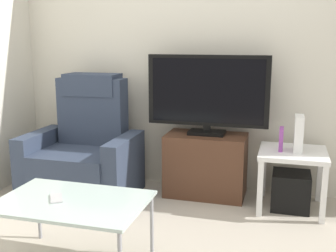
{
  "coord_description": "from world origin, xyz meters",
  "views": [
    {
      "loc": [
        0.7,
        -2.72,
        1.4
      ],
      "look_at": [
        -0.22,
        0.5,
        0.7
      ],
      "focal_mm": 44.81,
      "sensor_mm": 36.0,
      "label": 1
    }
  ],
  "objects_px": {
    "tv_stand": "(206,165)",
    "television": "(207,93)",
    "subwoofer_box": "(291,191)",
    "coffee_table": "(72,204)",
    "side_table": "(293,160)",
    "recliner_armchair": "(84,153)",
    "game_console": "(299,133)",
    "book_upright": "(281,139)",
    "cell_phone": "(56,198)"
  },
  "relations": [
    {
      "from": "tv_stand",
      "to": "television",
      "type": "relative_size",
      "value": 0.66
    },
    {
      "from": "subwoofer_box",
      "to": "coffee_table",
      "type": "relative_size",
      "value": 0.34
    },
    {
      "from": "side_table",
      "to": "coffee_table",
      "type": "relative_size",
      "value": 0.6
    },
    {
      "from": "recliner_armchair",
      "to": "side_table",
      "type": "distance_m",
      "value": 1.83
    },
    {
      "from": "game_console",
      "to": "coffee_table",
      "type": "distance_m",
      "value": 1.9
    },
    {
      "from": "side_table",
      "to": "television",
      "type": "bearing_deg",
      "value": 169.82
    },
    {
      "from": "game_console",
      "to": "book_upright",
      "type": "bearing_deg",
      "value": -167.47
    },
    {
      "from": "subwoofer_box",
      "to": "cell_phone",
      "type": "height_order",
      "value": "cell_phone"
    },
    {
      "from": "television",
      "to": "subwoofer_box",
      "type": "distance_m",
      "value": 1.09
    },
    {
      "from": "recliner_armchair",
      "to": "cell_phone",
      "type": "relative_size",
      "value": 7.2
    },
    {
      "from": "tv_stand",
      "to": "subwoofer_box",
      "type": "bearing_deg",
      "value": -8.77
    },
    {
      "from": "coffee_table",
      "to": "tv_stand",
      "type": "bearing_deg",
      "value": 69.01
    },
    {
      "from": "television",
      "to": "cell_phone",
      "type": "relative_size",
      "value": 7.15
    },
    {
      "from": "book_upright",
      "to": "coffee_table",
      "type": "xyz_separation_m",
      "value": [
        -1.2,
        -1.3,
        -0.19
      ]
    },
    {
      "from": "side_table",
      "to": "subwoofer_box",
      "type": "relative_size",
      "value": 1.75
    },
    {
      "from": "coffee_table",
      "to": "television",
      "type": "bearing_deg",
      "value": 69.26
    },
    {
      "from": "side_table",
      "to": "subwoofer_box",
      "type": "bearing_deg",
      "value": 180.0
    },
    {
      "from": "television",
      "to": "coffee_table",
      "type": "xyz_separation_m",
      "value": [
        -0.55,
        -1.46,
        -0.52
      ]
    },
    {
      "from": "recliner_armchair",
      "to": "subwoofer_box",
      "type": "xyz_separation_m",
      "value": [
        1.83,
        0.12,
        -0.22
      ]
    },
    {
      "from": "television",
      "to": "game_console",
      "type": "relative_size",
      "value": 3.65
    },
    {
      "from": "coffee_table",
      "to": "cell_phone",
      "type": "height_order",
      "value": "cell_phone"
    },
    {
      "from": "television",
      "to": "book_upright",
      "type": "distance_m",
      "value": 0.74
    },
    {
      "from": "television",
      "to": "coffee_table",
      "type": "height_order",
      "value": "television"
    },
    {
      "from": "game_console",
      "to": "recliner_armchair",
      "type": "bearing_deg",
      "value": -176.07
    },
    {
      "from": "television",
      "to": "recliner_armchair",
      "type": "relative_size",
      "value": 0.99
    },
    {
      "from": "tv_stand",
      "to": "recliner_armchair",
      "type": "relative_size",
      "value": 0.66
    },
    {
      "from": "recliner_armchair",
      "to": "game_console",
      "type": "bearing_deg",
      "value": 5.02
    },
    {
      "from": "television",
      "to": "cell_phone",
      "type": "distance_m",
      "value": 1.68
    },
    {
      "from": "game_console",
      "to": "tv_stand",
      "type": "bearing_deg",
      "value": 172.34
    },
    {
      "from": "television",
      "to": "subwoofer_box",
      "type": "bearing_deg",
      "value": -10.18
    },
    {
      "from": "tv_stand",
      "to": "side_table",
      "type": "xyz_separation_m",
      "value": [
        0.74,
        -0.11,
        0.13
      ]
    },
    {
      "from": "side_table",
      "to": "recliner_armchair",
      "type": "bearing_deg",
      "value": -176.3
    },
    {
      "from": "subwoofer_box",
      "to": "tv_stand",
      "type": "bearing_deg",
      "value": 171.23
    },
    {
      "from": "subwoofer_box",
      "to": "coffee_table",
      "type": "xyz_separation_m",
      "value": [
        -1.3,
        -1.32,
        0.25
      ]
    },
    {
      "from": "book_upright",
      "to": "game_console",
      "type": "height_order",
      "value": "game_console"
    },
    {
      "from": "subwoofer_box",
      "to": "book_upright",
      "type": "distance_m",
      "value": 0.45
    },
    {
      "from": "coffee_table",
      "to": "cell_phone",
      "type": "bearing_deg",
      "value": -174.37
    },
    {
      "from": "coffee_table",
      "to": "cell_phone",
      "type": "distance_m",
      "value": 0.11
    },
    {
      "from": "subwoofer_box",
      "to": "television",
      "type": "bearing_deg",
      "value": 169.82
    },
    {
      "from": "tv_stand",
      "to": "book_upright",
      "type": "distance_m",
      "value": 0.73
    },
    {
      "from": "tv_stand",
      "to": "cell_phone",
      "type": "relative_size",
      "value": 4.74
    },
    {
      "from": "game_console",
      "to": "coffee_table",
      "type": "relative_size",
      "value": 0.33
    },
    {
      "from": "side_table",
      "to": "cell_phone",
      "type": "bearing_deg",
      "value": -136.35
    },
    {
      "from": "television",
      "to": "recliner_armchair",
      "type": "distance_m",
      "value": 1.25
    },
    {
      "from": "recliner_armchair",
      "to": "side_table",
      "type": "bearing_deg",
      "value": 4.79
    },
    {
      "from": "television",
      "to": "game_console",
      "type": "distance_m",
      "value": 0.84
    },
    {
      "from": "game_console",
      "to": "television",
      "type": "bearing_deg",
      "value": 170.98
    },
    {
      "from": "coffee_table",
      "to": "cell_phone",
      "type": "xyz_separation_m",
      "value": [
        -0.1,
        -0.01,
        0.03
      ]
    },
    {
      "from": "tv_stand",
      "to": "television",
      "type": "distance_m",
      "value": 0.65
    },
    {
      "from": "book_upright",
      "to": "cell_phone",
      "type": "distance_m",
      "value": 1.85
    }
  ]
}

